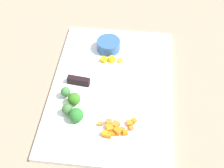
% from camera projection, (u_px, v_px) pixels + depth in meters
% --- Properties ---
extents(ground_plane, '(4.00, 4.00, 0.00)m').
position_uv_depth(ground_plane, '(112.00, 89.00, 0.96)').
color(ground_plane, gray).
extents(cutting_board, '(0.52, 0.36, 0.01)m').
position_uv_depth(cutting_board, '(112.00, 88.00, 0.95)').
color(cutting_board, white).
rests_on(cutting_board, ground_plane).
extents(prep_bowl, '(0.08, 0.08, 0.03)m').
position_uv_depth(prep_bowl, '(108.00, 45.00, 1.04)').
color(prep_bowl, '#2D5492').
rests_on(prep_bowl, cutting_board).
extents(chef_knife, '(0.06, 0.30, 0.02)m').
position_uv_depth(chef_knife, '(96.00, 85.00, 0.94)').
color(chef_knife, silver).
rests_on(chef_knife, cutting_board).
extents(carrot_dice_0, '(0.02, 0.02, 0.01)m').
position_uv_depth(carrot_dice_0, '(104.00, 134.00, 0.83)').
color(carrot_dice_0, orange).
rests_on(carrot_dice_0, cutting_board).
extents(carrot_dice_1, '(0.01, 0.02, 0.01)m').
position_uv_depth(carrot_dice_1, '(125.00, 133.00, 0.83)').
color(carrot_dice_1, orange).
rests_on(carrot_dice_1, cutting_board).
extents(carrot_dice_2, '(0.02, 0.02, 0.01)m').
position_uv_depth(carrot_dice_2, '(122.00, 129.00, 0.84)').
color(carrot_dice_2, orange).
rests_on(carrot_dice_2, cutting_board).
extents(carrot_dice_3, '(0.02, 0.02, 0.01)m').
position_uv_depth(carrot_dice_3, '(130.00, 123.00, 0.85)').
color(carrot_dice_3, orange).
rests_on(carrot_dice_3, cutting_board).
extents(carrot_dice_4, '(0.02, 0.02, 0.01)m').
position_uv_depth(carrot_dice_4, '(134.00, 121.00, 0.86)').
color(carrot_dice_4, orange).
rests_on(carrot_dice_4, cutting_board).
extents(carrot_dice_5, '(0.02, 0.02, 0.02)m').
position_uv_depth(carrot_dice_5, '(109.00, 123.00, 0.85)').
color(carrot_dice_5, orange).
rests_on(carrot_dice_5, cutting_board).
extents(carrot_dice_6, '(0.01, 0.01, 0.01)m').
position_uv_depth(carrot_dice_6, '(131.00, 128.00, 0.84)').
color(carrot_dice_6, orange).
rests_on(carrot_dice_6, cutting_board).
extents(carrot_dice_7, '(0.01, 0.01, 0.01)m').
position_uv_depth(carrot_dice_7, '(100.00, 124.00, 0.85)').
color(carrot_dice_7, orange).
rests_on(carrot_dice_7, cutting_board).
extents(carrot_dice_8, '(0.02, 0.02, 0.01)m').
position_uv_depth(carrot_dice_8, '(113.00, 130.00, 0.84)').
color(carrot_dice_8, orange).
rests_on(carrot_dice_8, cutting_board).
extents(carrot_dice_9, '(0.02, 0.02, 0.01)m').
position_uv_depth(carrot_dice_9, '(110.00, 128.00, 0.84)').
color(carrot_dice_9, orange).
rests_on(carrot_dice_9, cutting_board).
extents(carrot_dice_10, '(0.01, 0.01, 0.01)m').
position_uv_depth(carrot_dice_10, '(113.00, 134.00, 0.83)').
color(carrot_dice_10, orange).
rests_on(carrot_dice_10, cutting_board).
extents(carrot_dice_11, '(0.02, 0.03, 0.01)m').
position_uv_depth(carrot_dice_11, '(116.00, 125.00, 0.85)').
color(carrot_dice_11, orange).
rests_on(carrot_dice_11, cutting_board).
extents(carrot_dice_12, '(0.02, 0.02, 0.02)m').
position_uv_depth(carrot_dice_12, '(118.00, 131.00, 0.83)').
color(carrot_dice_12, orange).
rests_on(carrot_dice_12, cutting_board).
extents(carrot_dice_13, '(0.02, 0.02, 0.01)m').
position_uv_depth(carrot_dice_13, '(108.00, 135.00, 0.83)').
color(carrot_dice_13, orange).
rests_on(carrot_dice_13, cutting_board).
extents(pepper_dice_0, '(0.02, 0.02, 0.01)m').
position_uv_depth(pepper_dice_0, '(120.00, 60.00, 1.01)').
color(pepper_dice_0, yellow).
rests_on(pepper_dice_0, cutting_board).
extents(pepper_dice_1, '(0.03, 0.02, 0.02)m').
position_uv_depth(pepper_dice_1, '(112.00, 59.00, 1.01)').
color(pepper_dice_1, yellow).
rests_on(pepper_dice_1, cutting_board).
extents(pepper_dice_2, '(0.02, 0.02, 0.01)m').
position_uv_depth(pepper_dice_2, '(104.00, 60.00, 1.01)').
color(pepper_dice_2, yellow).
rests_on(pepper_dice_2, cutting_board).
extents(broccoli_floret_0, '(0.03, 0.03, 0.04)m').
position_uv_depth(broccoli_floret_0, '(66.00, 92.00, 0.91)').
color(broccoli_floret_0, '#86BD64').
rests_on(broccoli_floret_0, cutting_board).
extents(broccoli_floret_1, '(0.04, 0.04, 0.04)m').
position_uv_depth(broccoli_floret_1, '(74.00, 99.00, 0.89)').
color(broccoli_floret_1, '#8FB868').
rests_on(broccoli_floret_1, cutting_board).
extents(broccoli_floret_2, '(0.04, 0.04, 0.04)m').
position_uv_depth(broccoli_floret_2, '(76.00, 115.00, 0.85)').
color(broccoli_floret_2, '#81BA57').
rests_on(broccoli_floret_2, cutting_board).
extents(broccoli_floret_3, '(0.03, 0.03, 0.03)m').
position_uv_depth(broccoli_floret_3, '(67.00, 109.00, 0.87)').
color(broccoli_floret_3, '#83C260').
rests_on(broccoli_floret_3, cutting_board).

